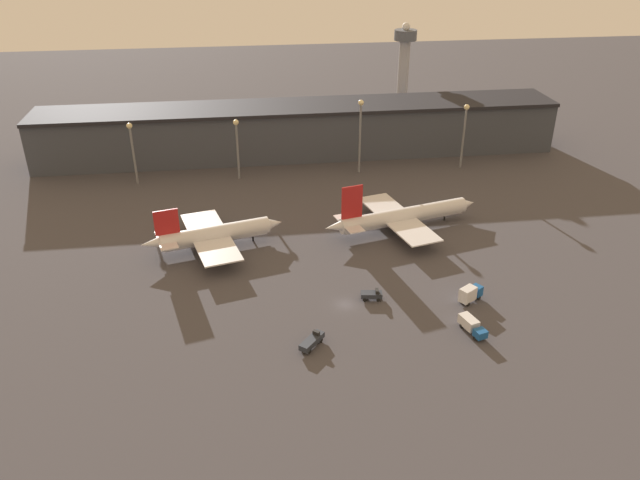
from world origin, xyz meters
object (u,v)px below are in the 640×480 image
(airplane_0, at_px, (214,235))
(airplane_1, at_px, (402,216))
(service_vehicle_2, at_px, (472,325))
(control_tower, at_px, (404,63))
(service_vehicle_1, at_px, (372,295))
(service_vehicle_3, at_px, (312,341))
(service_vehicle_0, at_px, (470,293))

(airplane_0, distance_m, airplane_1, 50.81)
(service_vehicle_2, xyz_separation_m, control_tower, (23.05, 150.98, 20.54))
(airplane_0, bearing_deg, service_vehicle_1, -53.58)
(airplane_1, height_order, service_vehicle_3, airplane_1)
(service_vehicle_0, bearing_deg, airplane_0, 117.20)
(control_tower, bearing_deg, service_vehicle_0, -97.93)
(airplane_0, height_order, service_vehicle_2, airplane_0)
(service_vehicle_0, height_order, service_vehicle_1, service_vehicle_0)
(service_vehicle_2, relative_size, service_vehicle_3, 1.22)
(airplane_0, height_order, service_vehicle_1, airplane_0)
(service_vehicle_1, bearing_deg, airplane_1, 73.67)
(control_tower, bearing_deg, service_vehicle_2, -98.68)
(service_vehicle_2, bearing_deg, service_vehicle_0, 145.36)
(service_vehicle_0, distance_m, service_vehicle_2, 11.59)
(service_vehicle_0, relative_size, service_vehicle_2, 0.83)
(airplane_1, xyz_separation_m, service_vehicle_1, (-15.33, -33.35, -2.54))
(service_vehicle_0, bearing_deg, airplane_1, 66.54)
(service_vehicle_2, relative_size, control_tower, 0.20)
(airplane_1, distance_m, service_vehicle_1, 36.79)
(service_vehicle_1, distance_m, service_vehicle_2, 23.24)
(service_vehicle_1, height_order, control_tower, control_tower)
(service_vehicle_2, bearing_deg, service_vehicle_1, -146.31)
(airplane_1, distance_m, service_vehicle_3, 57.45)
(airplane_0, xyz_separation_m, service_vehicle_2, (53.22, -43.69, -2.22))
(service_vehicle_1, bearing_deg, service_vehicle_2, -31.16)
(service_vehicle_2, distance_m, control_tower, 154.11)
(airplane_0, relative_size, control_tower, 0.97)
(service_vehicle_0, relative_size, service_vehicle_1, 1.26)
(airplane_0, relative_size, service_vehicle_0, 5.78)
(airplane_0, relative_size, service_vehicle_2, 4.77)
(service_vehicle_0, bearing_deg, service_vehicle_3, 164.32)
(airplane_1, relative_size, control_tower, 1.19)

